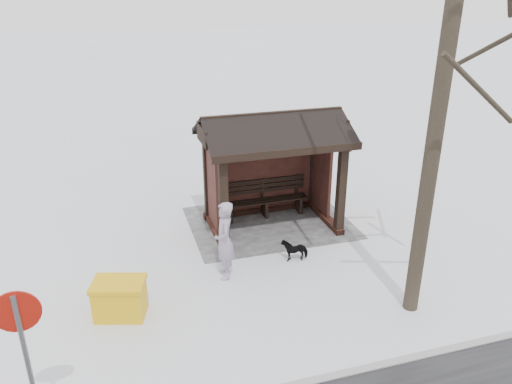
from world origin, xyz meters
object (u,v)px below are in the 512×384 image
at_px(dog, 295,249).
at_px(grit_bin, 120,298).
at_px(road_sign, 22,335).
at_px(bus_shelter, 271,146).
at_px(pedestrian, 224,241).

relative_size(dog, grit_bin, 0.53).
bearing_deg(grit_bin, road_sign, 80.24).
xyz_separation_m(bus_shelter, pedestrian, (1.76, 2.17, -1.28)).
distance_m(dog, grit_bin, 4.11).
relative_size(pedestrian, grit_bin, 1.56).
distance_m(bus_shelter, pedestrian, 3.07).
bearing_deg(pedestrian, dog, 105.38).
bearing_deg(road_sign, grit_bin, -116.88).
height_order(dog, road_sign, road_sign).
bearing_deg(dog, road_sign, -51.47).
bearing_deg(dog, bus_shelter, -176.42).
bearing_deg(dog, grit_bin, -71.06).
bearing_deg(grit_bin, dog, -149.17).
bearing_deg(grit_bin, pedestrian, -144.69).
bearing_deg(bus_shelter, grit_bin, 36.19).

